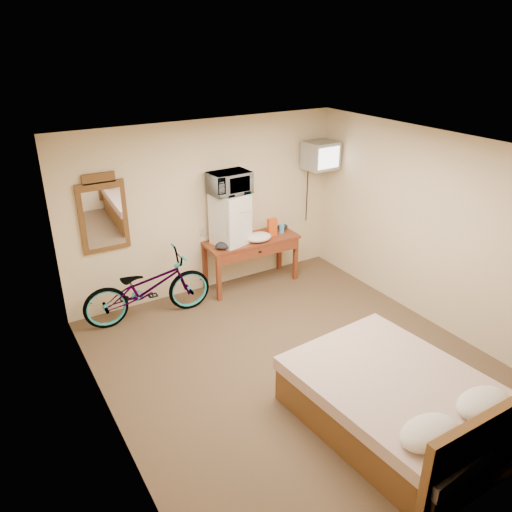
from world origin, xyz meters
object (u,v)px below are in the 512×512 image
at_px(blue_cup, 282,229).
at_px(wall_mirror, 103,214).
at_px(mini_fridge, 230,219).
at_px(desk, 252,246).
at_px(crt_television, 321,155).
at_px(microwave, 229,183).
at_px(bicycle, 148,288).
at_px(bed, 403,404).

distance_m(blue_cup, wall_mirror, 2.65).
height_order(mini_fridge, blue_cup, mini_fridge).
bearing_deg(desk, wall_mirror, 172.37).
relative_size(desk, blue_cup, 10.78).
bearing_deg(mini_fridge, crt_television, -0.90).
relative_size(microwave, bicycle, 0.33).
xyz_separation_m(bicycle, bed, (1.37, -3.26, -0.16)).
xyz_separation_m(desk, wall_mirror, (-2.05, 0.27, 0.80)).
bearing_deg(mini_fridge, microwave, 56.33).
distance_m(desk, blue_cup, 0.55).
xyz_separation_m(microwave, crt_television, (1.55, -0.02, 0.21)).
bearing_deg(wall_mirror, mini_fridge, -7.54).
distance_m(wall_mirror, bicycle, 1.11).
distance_m(desk, wall_mirror, 2.21).
distance_m(mini_fridge, bicycle, 1.52).
bearing_deg(bicycle, microwave, -78.75).
xyz_separation_m(desk, microwave, (-0.34, 0.05, 1.01)).
relative_size(desk, bicycle, 0.84).
bearing_deg(mini_fridge, bed, -89.63).
relative_size(mini_fridge, microwave, 1.32).
relative_size(blue_cup, bicycle, 0.08).
bearing_deg(desk, bed, -95.30).
distance_m(microwave, bed, 3.68).
distance_m(wall_mirror, bed, 4.20).
bearing_deg(bed, mini_fridge, 90.37).
distance_m(mini_fridge, crt_television, 1.71).
distance_m(mini_fridge, bed, 3.52).
bearing_deg(microwave, wall_mirror, 169.88).
height_order(crt_television, bicycle, crt_television).
height_order(blue_cup, bed, bed).
bearing_deg(blue_cup, desk, 178.92).
bearing_deg(desk, bicycle, -176.19).
relative_size(microwave, blue_cup, 4.17).
distance_m(microwave, blue_cup, 1.19).
bearing_deg(crt_television, wall_mirror, 175.60).
bearing_deg(wall_mirror, desk, -7.63).
bearing_deg(desk, microwave, 171.88).
xyz_separation_m(desk, bed, (-0.31, -3.37, -0.34)).
relative_size(mini_fridge, blue_cup, 5.52).
relative_size(crt_television, bicycle, 0.34).
distance_m(blue_cup, crt_television, 1.25).
bearing_deg(microwave, bed, -92.22).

